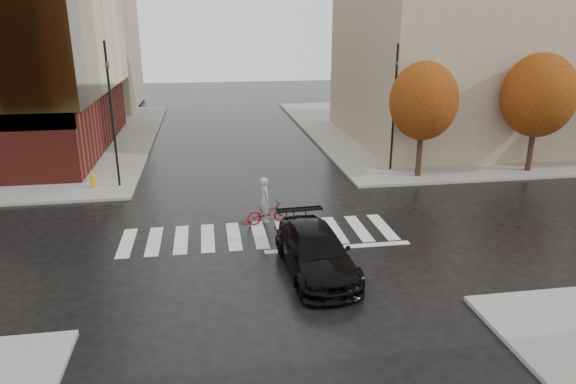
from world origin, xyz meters
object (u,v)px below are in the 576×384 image
cyclist (266,208)px  traffic_light_nw (111,105)px  sedan (316,251)px  traffic_light_ne (395,100)px  fire_hydrant (93,180)px

cyclist → traffic_light_nw: 10.46m
sedan → traffic_light_nw: bearing=123.6°
sedan → traffic_light_nw: size_ratio=0.72×
sedan → traffic_light_ne: size_ratio=0.75×
cyclist → fire_hydrant: bearing=41.3°
fire_hydrant → cyclist: bearing=-35.9°
sedan → fire_hydrant: sedan is taller
sedan → traffic_light_ne: traffic_light_ne is taller
traffic_light_nw → traffic_light_ne: 15.80m
traffic_light_nw → fire_hydrant: traffic_light_nw is taller
traffic_light_nw → fire_hydrant: 4.17m
traffic_light_ne → fire_hydrant: (-17.09, -0.99, -3.76)m
sedan → traffic_light_ne: bearing=56.1°
sedan → fire_hydrant: size_ratio=7.02×
fire_hydrant → traffic_light_nw: bearing=8.1°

